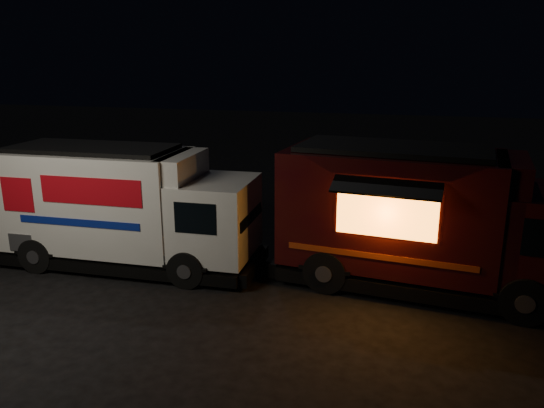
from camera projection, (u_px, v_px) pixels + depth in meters
The scene contains 3 objects.
ground at pixel (165, 284), 12.61m from camera, with size 80.00×80.00×0.00m, color black.
white_truck at pixel (129, 207), 13.41m from camera, with size 6.77×2.31×3.07m, color silver, non-canonical shape.
red_truck at pixel (431, 220), 12.04m from camera, with size 7.06×2.60×3.29m, color black, non-canonical shape.
Camera 1 is at (5.43, -10.60, 5.23)m, focal length 35.00 mm.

